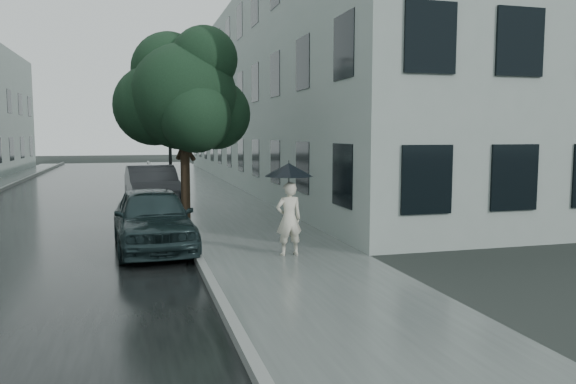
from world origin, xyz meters
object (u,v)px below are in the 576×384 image
object	(u,v)px
pedestrian	(289,219)
lamp_post	(165,116)
street_tree	(183,95)
car_near	(153,218)
car_far	(152,187)

from	to	relation	value
pedestrian	lamp_post	distance (m)	10.63
pedestrian	street_tree	world-z (taller)	street_tree
pedestrian	car_near	bearing A→B (deg)	-31.59
pedestrian	lamp_post	size ratio (longest dim) A/B	0.28
pedestrian	car_near	world-z (taller)	pedestrian
car_near	street_tree	bearing A→B (deg)	66.83
street_tree	car_far	xyz separation A→B (m)	(-0.75, 4.33, -2.85)
car_near	pedestrian	bearing A→B (deg)	-30.12
street_tree	car_near	bearing A→B (deg)	-110.02
pedestrian	lamp_post	bearing A→B (deg)	-83.74
car_near	car_far	distance (m)	6.94
lamp_post	car_far	bearing A→B (deg)	-100.34
pedestrian	lamp_post	world-z (taller)	lamp_post
car_near	lamp_post	bearing A→B (deg)	81.58
street_tree	lamp_post	distance (m)	6.17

